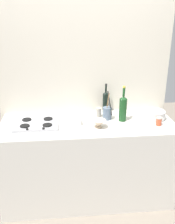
{
  "coord_description": "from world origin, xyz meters",
  "views": [
    {
      "loc": [
        -0.23,
        -2.37,
        1.95
      ],
      "look_at": [
        0.0,
        0.0,
        1.02
      ],
      "focal_mm": 40.43,
      "sensor_mm": 36.0,
      "label": 1
    }
  ],
  "objects_px": {
    "wine_bottle_leftmost": "(123,108)",
    "wine_bottle_mid_left": "(106,102)",
    "utensil_crock": "(107,113)",
    "condiment_jar_front": "(99,112)",
    "stovetop_hob": "(37,124)",
    "butter_dish": "(73,121)",
    "mixing_bowl": "(99,123)",
    "plate_stack": "(154,115)",
    "condiment_jar_rear": "(159,121)"
  },
  "relations": [
    {
      "from": "wine_bottle_leftmost",
      "to": "utensil_crock",
      "type": "xyz_separation_m",
      "value": [
        -0.15,
        0.06,
        -0.07
      ]
    },
    {
      "from": "utensil_crock",
      "to": "condiment_jar_front",
      "type": "distance_m",
      "value": 0.11
    },
    {
      "from": "wine_bottle_leftmost",
      "to": "wine_bottle_mid_left",
      "type": "height_order",
      "value": "wine_bottle_leftmost"
    },
    {
      "from": "plate_stack",
      "to": "wine_bottle_mid_left",
      "type": "height_order",
      "value": "wine_bottle_mid_left"
    },
    {
      "from": "plate_stack",
      "to": "condiment_jar_front",
      "type": "relative_size",
      "value": 2.32
    },
    {
      "from": "stovetop_hob",
      "to": "butter_dish",
      "type": "distance_m",
      "value": 0.37
    },
    {
      "from": "plate_stack",
      "to": "wine_bottle_leftmost",
      "type": "distance_m",
      "value": 0.36
    },
    {
      "from": "wine_bottle_leftmost",
      "to": "condiment_jar_rear",
      "type": "distance_m",
      "value": 0.38
    },
    {
      "from": "stovetop_hob",
      "to": "condiment_jar_rear",
      "type": "xyz_separation_m",
      "value": [
        1.22,
        -0.13,
        0.03
      ]
    },
    {
      "from": "condiment_jar_front",
      "to": "condiment_jar_rear",
      "type": "distance_m",
      "value": 0.64
    },
    {
      "from": "utensil_crock",
      "to": "condiment_jar_rear",
      "type": "bearing_deg",
      "value": -23.06
    },
    {
      "from": "wine_bottle_mid_left",
      "to": "stovetop_hob",
      "type": "bearing_deg",
      "value": -159.39
    },
    {
      "from": "mixing_bowl",
      "to": "condiment_jar_rear",
      "type": "height_order",
      "value": "condiment_jar_rear"
    },
    {
      "from": "plate_stack",
      "to": "wine_bottle_mid_left",
      "type": "bearing_deg",
      "value": 154.04
    },
    {
      "from": "butter_dish",
      "to": "mixing_bowl",
      "type": "bearing_deg",
      "value": -22.91
    },
    {
      "from": "butter_dish",
      "to": "utensil_crock",
      "type": "distance_m",
      "value": 0.38
    },
    {
      "from": "stovetop_hob",
      "to": "wine_bottle_leftmost",
      "type": "bearing_deg",
      "value": 1.64
    },
    {
      "from": "plate_stack",
      "to": "wine_bottle_leftmost",
      "type": "bearing_deg",
      "value": -177.14
    },
    {
      "from": "wine_bottle_leftmost",
      "to": "mixing_bowl",
      "type": "xyz_separation_m",
      "value": [
        -0.27,
        -0.15,
        -0.1
      ]
    },
    {
      "from": "stovetop_hob",
      "to": "wine_bottle_leftmost",
      "type": "relative_size",
      "value": 1.17
    },
    {
      "from": "stovetop_hob",
      "to": "condiment_jar_rear",
      "type": "height_order",
      "value": "condiment_jar_rear"
    },
    {
      "from": "wine_bottle_mid_left",
      "to": "butter_dish",
      "type": "xyz_separation_m",
      "value": [
        -0.38,
        -0.3,
        -0.1
      ]
    },
    {
      "from": "condiment_jar_rear",
      "to": "wine_bottle_mid_left",
      "type": "bearing_deg",
      "value": 139.3
    },
    {
      "from": "wine_bottle_mid_left",
      "to": "condiment_jar_front",
      "type": "xyz_separation_m",
      "value": [
        -0.09,
        -0.12,
        -0.08
      ]
    },
    {
      "from": "utensil_crock",
      "to": "condiment_jar_front",
      "type": "bearing_deg",
      "value": 135.92
    },
    {
      "from": "plate_stack",
      "to": "condiment_jar_front",
      "type": "height_order",
      "value": "condiment_jar_front"
    },
    {
      "from": "plate_stack",
      "to": "mixing_bowl",
      "type": "xyz_separation_m",
      "value": [
        -0.62,
        -0.16,
        -0.0
      ]
    },
    {
      "from": "plate_stack",
      "to": "butter_dish",
      "type": "bearing_deg",
      "value": -176.03
    },
    {
      "from": "mixing_bowl",
      "to": "condiment_jar_front",
      "type": "xyz_separation_m",
      "value": [
        0.04,
        0.28,
        0.01
      ]
    },
    {
      "from": "condiment_jar_front",
      "to": "plate_stack",
      "type": "bearing_deg",
      "value": -11.14
    },
    {
      "from": "butter_dish",
      "to": "condiment_jar_front",
      "type": "xyz_separation_m",
      "value": [
        0.29,
        0.18,
        0.02
      ]
    },
    {
      "from": "mixing_bowl",
      "to": "utensil_crock",
      "type": "xyz_separation_m",
      "value": [
        0.12,
        0.2,
        0.03
      ]
    },
    {
      "from": "plate_stack",
      "to": "wine_bottle_leftmost",
      "type": "relative_size",
      "value": 0.62
    },
    {
      "from": "stovetop_hob",
      "to": "utensil_crock",
      "type": "relative_size",
      "value": 1.4
    },
    {
      "from": "mixing_bowl",
      "to": "condiment_jar_front",
      "type": "relative_size",
      "value": 1.46
    },
    {
      "from": "wine_bottle_mid_left",
      "to": "condiment_jar_rear",
      "type": "height_order",
      "value": "wine_bottle_mid_left"
    },
    {
      "from": "stovetop_hob",
      "to": "utensil_crock",
      "type": "height_order",
      "value": "utensil_crock"
    },
    {
      "from": "wine_bottle_mid_left",
      "to": "condiment_jar_rear",
      "type": "distance_m",
      "value": 0.63
    },
    {
      "from": "butter_dish",
      "to": "condiment_jar_rear",
      "type": "height_order",
      "value": "condiment_jar_rear"
    },
    {
      "from": "stovetop_hob",
      "to": "plate_stack",
      "type": "bearing_deg",
      "value": 1.99
    },
    {
      "from": "condiment_jar_front",
      "to": "condiment_jar_rear",
      "type": "relative_size",
      "value": 1.15
    },
    {
      "from": "stovetop_hob",
      "to": "plate_stack",
      "type": "distance_m",
      "value": 1.24
    },
    {
      "from": "wine_bottle_leftmost",
      "to": "condiment_jar_front",
      "type": "relative_size",
      "value": 3.77
    },
    {
      "from": "plate_stack",
      "to": "condiment_jar_rear",
      "type": "bearing_deg",
      "value": -94.41
    },
    {
      "from": "stovetop_hob",
      "to": "wine_bottle_leftmost",
      "type": "distance_m",
      "value": 0.9
    },
    {
      "from": "wine_bottle_leftmost",
      "to": "wine_bottle_mid_left",
      "type": "xyz_separation_m",
      "value": [
        -0.14,
        0.26,
        -0.01
      ]
    },
    {
      "from": "wine_bottle_mid_left",
      "to": "plate_stack",
      "type": "bearing_deg",
      "value": -25.96
    },
    {
      "from": "stovetop_hob",
      "to": "utensil_crock",
      "type": "xyz_separation_m",
      "value": [
        0.73,
        0.08,
        0.06
      ]
    },
    {
      "from": "wine_bottle_leftmost",
      "to": "wine_bottle_mid_left",
      "type": "distance_m",
      "value": 0.29
    },
    {
      "from": "utensil_crock",
      "to": "wine_bottle_leftmost",
      "type": "bearing_deg",
      "value": -19.74
    }
  ]
}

